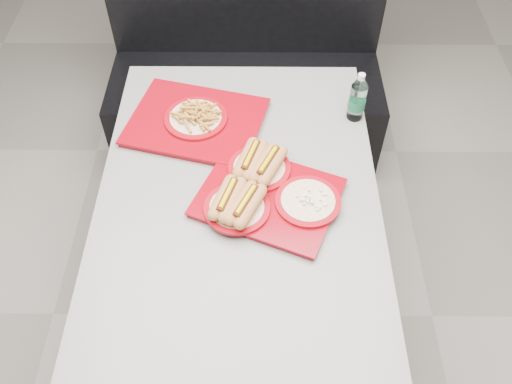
{
  "coord_description": "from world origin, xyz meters",
  "views": [
    {
      "loc": [
        0.06,
        -1.05,
        2.09
      ],
      "look_at": [
        0.06,
        -0.01,
        0.83
      ],
      "focal_mm": 38.0,
      "sensor_mm": 36.0,
      "label": 1
    }
  ],
  "objects_px": {
    "booth_bench": "(246,75)",
    "water_bottle": "(357,99)",
    "diner_table": "(239,235)",
    "tray_near": "(263,191)",
    "tray_far": "(196,120)"
  },
  "relations": [
    {
      "from": "water_bottle",
      "to": "booth_bench",
      "type": "bearing_deg",
      "value": 121.05
    },
    {
      "from": "diner_table",
      "to": "booth_bench",
      "type": "xyz_separation_m",
      "value": [
        0.0,
        1.09,
        -0.18
      ]
    },
    {
      "from": "tray_far",
      "to": "booth_bench",
      "type": "bearing_deg",
      "value": 77.76
    },
    {
      "from": "diner_table",
      "to": "tray_near",
      "type": "xyz_separation_m",
      "value": [
        0.08,
        0.03,
        0.2
      ]
    },
    {
      "from": "booth_bench",
      "to": "tray_near",
      "type": "height_order",
      "value": "booth_bench"
    },
    {
      "from": "booth_bench",
      "to": "tray_near",
      "type": "bearing_deg",
      "value": -85.67
    },
    {
      "from": "diner_table",
      "to": "tray_near",
      "type": "relative_size",
      "value": 2.76
    },
    {
      "from": "tray_near",
      "to": "diner_table",
      "type": "bearing_deg",
      "value": -159.66
    },
    {
      "from": "tray_near",
      "to": "tray_far",
      "type": "bearing_deg",
      "value": 125.54
    },
    {
      "from": "booth_bench",
      "to": "water_bottle",
      "type": "distance_m",
      "value": 0.91
    },
    {
      "from": "tray_near",
      "to": "tray_far",
      "type": "relative_size",
      "value": 0.97
    },
    {
      "from": "diner_table",
      "to": "booth_bench",
      "type": "distance_m",
      "value": 1.11
    },
    {
      "from": "booth_bench",
      "to": "tray_far",
      "type": "height_order",
      "value": "booth_bench"
    },
    {
      "from": "tray_far",
      "to": "water_bottle",
      "type": "height_order",
      "value": "water_bottle"
    },
    {
      "from": "diner_table",
      "to": "water_bottle",
      "type": "height_order",
      "value": "water_bottle"
    }
  ]
}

